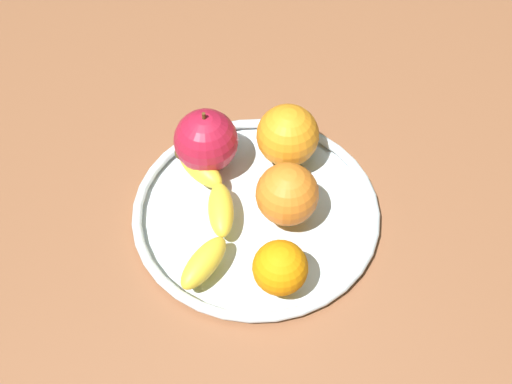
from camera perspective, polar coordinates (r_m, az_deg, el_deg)
name	(u,v)px	position (r cm, az deg, el deg)	size (l,w,h in cm)	color
ground_plane	(256,225)	(83.89, 0.00, -2.83)	(117.26, 117.26, 4.00)	brown
fruit_bowl	(256,211)	(81.51, 0.00, -1.66)	(30.02, 30.02, 1.80)	silver
banana	(207,210)	(78.91, -4.16, -1.51)	(21.27, 10.43, 3.02)	yellow
apple	(206,141)	(82.45, -4.27, 4.36)	(7.95, 7.95, 8.75)	#B21A34
orange_front_right	(287,194)	(77.41, 2.67, -0.19)	(7.39, 7.39, 7.39)	orange
orange_center	(280,268)	(72.57, 2.07, -6.45)	(6.11, 6.11, 6.11)	orange
orange_back_left	(288,135)	(83.01, 2.71, 4.83)	(7.80, 7.80, 7.80)	orange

